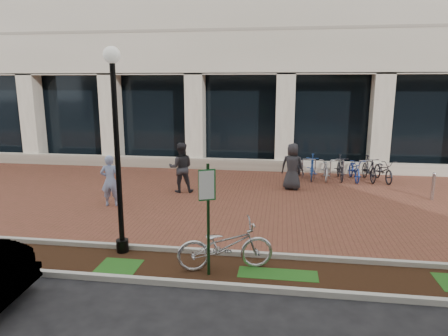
# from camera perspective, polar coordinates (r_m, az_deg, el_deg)

# --- Properties ---
(ground) EXTENTS (120.00, 120.00, 0.00)m
(ground) POSITION_cam_1_polar(r_m,az_deg,el_deg) (13.49, -0.07, -4.33)
(ground) COLOR black
(ground) RESTS_ON ground
(brick_plaza) EXTENTS (40.00, 9.00, 0.01)m
(brick_plaza) POSITION_cam_1_polar(r_m,az_deg,el_deg) (13.49, -0.07, -4.31)
(brick_plaza) COLOR brown
(brick_plaza) RESTS_ON ground
(planting_strip) EXTENTS (40.00, 1.50, 0.01)m
(planting_strip) POSITION_cam_1_polar(r_m,az_deg,el_deg) (8.66, -5.27, -14.02)
(planting_strip) COLOR black
(planting_strip) RESTS_ON ground
(curb_plaza_side) EXTENTS (40.00, 0.12, 0.12)m
(curb_plaza_side) POSITION_cam_1_polar(r_m,az_deg,el_deg) (9.30, -4.18, -11.73)
(curb_plaza_side) COLOR #AEADA4
(curb_plaza_side) RESTS_ON ground
(curb_street_side) EXTENTS (40.00, 0.12, 0.12)m
(curb_street_side) POSITION_cam_1_polar(r_m,az_deg,el_deg) (7.99, -6.58, -15.98)
(curb_street_side) COLOR #AEADA4
(curb_street_side) RESTS_ON ground
(parking_sign) EXTENTS (0.34, 0.07, 2.30)m
(parking_sign) POSITION_cam_1_polar(r_m,az_deg,el_deg) (7.80, -2.30, -5.36)
(parking_sign) COLOR black
(parking_sign) RESTS_ON ground
(lamppost) EXTENTS (0.36, 0.36, 4.56)m
(lamppost) POSITION_cam_1_polar(r_m,az_deg,el_deg) (8.96, -15.09, 3.69)
(lamppost) COLOR black
(lamppost) RESTS_ON ground
(locked_bicycle) EXTENTS (2.12, 1.25, 1.05)m
(locked_bicycle) POSITION_cam_1_polar(r_m,az_deg,el_deg) (8.38, 0.19, -10.98)
(locked_bicycle) COLOR #B4B4B9
(locked_bicycle) RESTS_ON ground
(pedestrian_left) EXTENTS (0.65, 0.48, 1.63)m
(pedestrian_left) POSITION_cam_1_polar(r_m,az_deg,el_deg) (12.96, -15.94, -1.75)
(pedestrian_left) COLOR #899CCC
(pedestrian_left) RESTS_ON ground
(pedestrian_mid) EXTENTS (0.98, 0.83, 1.77)m
(pedestrian_mid) POSITION_cam_1_polar(r_m,az_deg,el_deg) (14.14, -6.16, 0.07)
(pedestrian_mid) COLOR #2C2C32
(pedestrian_mid) RESTS_ON ground
(pedestrian_right) EXTENTS (0.92, 0.69, 1.70)m
(pedestrian_right) POSITION_cam_1_polar(r_m,az_deg,el_deg) (14.61, 9.75, 0.21)
(pedestrian_right) COLOR #27272B
(pedestrian_right) RESTS_ON ground
(bollard) EXTENTS (0.12, 0.12, 0.94)m
(bollard) POSITION_cam_1_polar(r_m,az_deg,el_deg) (14.86, 27.70, -2.29)
(bollard) COLOR #B1B1B6
(bollard) RESTS_ON ground
(bike_rack_cluster) EXTENTS (4.15, 1.78, 1.00)m
(bike_rack_cluster) POSITION_cam_1_polar(r_m,az_deg,el_deg) (16.57, 16.28, -0.06)
(bike_rack_cluster) COLOR black
(bike_rack_cluster) RESTS_ON ground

